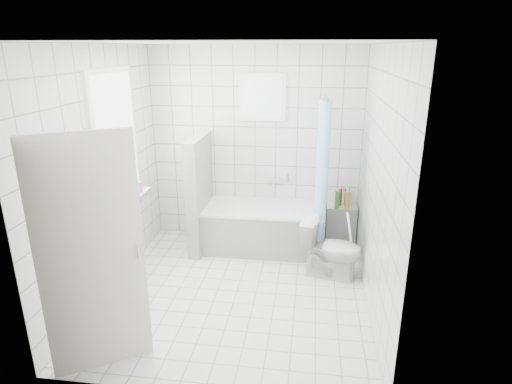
# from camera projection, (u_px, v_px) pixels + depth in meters

# --- Properties ---
(ground) EXTENTS (3.00, 3.00, 0.00)m
(ground) POSITION_uv_depth(u_px,v_px,m) (237.00, 291.00, 4.73)
(ground) COLOR white
(ground) RESTS_ON ground
(ceiling) EXTENTS (3.00, 3.00, 0.00)m
(ceiling) POSITION_uv_depth(u_px,v_px,m) (233.00, 43.00, 3.89)
(ceiling) COLOR white
(ceiling) RESTS_ON ground
(wall_back) EXTENTS (2.80, 0.02, 2.60)m
(wall_back) POSITION_uv_depth(u_px,v_px,m) (255.00, 146.00, 5.72)
(wall_back) COLOR white
(wall_back) RESTS_ON ground
(wall_front) EXTENTS (2.80, 0.02, 2.60)m
(wall_front) POSITION_uv_depth(u_px,v_px,m) (196.00, 243.00, 2.90)
(wall_front) COLOR white
(wall_front) RESTS_ON ground
(wall_left) EXTENTS (0.02, 3.00, 2.60)m
(wall_left) POSITION_uv_depth(u_px,v_px,m) (104.00, 174.00, 4.48)
(wall_left) COLOR white
(wall_left) RESTS_ON ground
(wall_right) EXTENTS (0.02, 3.00, 2.60)m
(wall_right) POSITION_uv_depth(u_px,v_px,m) (377.00, 185.00, 4.13)
(wall_right) COLOR white
(wall_right) RESTS_ON ground
(window_left) EXTENTS (0.01, 0.90, 1.40)m
(window_left) POSITION_uv_depth(u_px,v_px,m) (117.00, 140.00, 4.66)
(window_left) COLOR white
(window_left) RESTS_ON wall_left
(window_back) EXTENTS (0.50, 0.01, 0.50)m
(window_back) POSITION_uv_depth(u_px,v_px,m) (262.00, 97.00, 5.45)
(window_back) COLOR white
(window_back) RESTS_ON wall_back
(window_sill) EXTENTS (0.18, 1.02, 0.08)m
(window_sill) POSITION_uv_depth(u_px,v_px,m) (128.00, 204.00, 4.90)
(window_sill) COLOR white
(window_sill) RESTS_ON wall_left
(door) EXTENTS (0.70, 0.46, 2.00)m
(door) POSITION_uv_depth(u_px,v_px,m) (92.00, 258.00, 3.33)
(door) COLOR silver
(door) RESTS_ON ground
(bathtub) EXTENTS (1.55, 0.77, 0.58)m
(bathtub) POSITION_uv_depth(u_px,v_px,m) (264.00, 227.00, 5.67)
(bathtub) COLOR white
(bathtub) RESTS_ON ground
(partition_wall) EXTENTS (0.15, 0.85, 1.50)m
(partition_wall) POSITION_uv_depth(u_px,v_px,m) (200.00, 193.00, 5.58)
(partition_wall) COLOR white
(partition_wall) RESTS_ON ground
(tiled_ledge) EXTENTS (0.40, 0.24, 0.55)m
(tiled_ledge) POSITION_uv_depth(u_px,v_px,m) (341.00, 225.00, 5.79)
(tiled_ledge) COLOR white
(tiled_ledge) RESTS_ON ground
(toilet) EXTENTS (0.75, 0.53, 0.70)m
(toilet) POSITION_uv_depth(u_px,v_px,m) (331.00, 249.00, 4.94)
(toilet) COLOR white
(toilet) RESTS_ON ground
(curtain_rod) EXTENTS (0.02, 0.80, 0.02)m
(curtain_rod) POSITION_uv_depth(u_px,v_px,m) (325.00, 98.00, 5.00)
(curtain_rod) COLOR silver
(curtain_rod) RESTS_ON wall_back
(shower_curtain) EXTENTS (0.14, 0.48, 1.78)m
(shower_curtain) POSITION_uv_depth(u_px,v_px,m) (322.00, 174.00, 5.17)
(shower_curtain) COLOR #55B8FB
(shower_curtain) RESTS_ON curtain_rod
(tub_faucet) EXTENTS (0.18, 0.06, 0.06)m
(tub_faucet) POSITION_uv_depth(u_px,v_px,m) (274.00, 180.00, 5.79)
(tub_faucet) COLOR silver
(tub_faucet) RESTS_ON wall_back
(sill_bottles) EXTENTS (0.14, 0.55, 0.27)m
(sill_bottles) POSITION_uv_depth(u_px,v_px,m) (130.00, 190.00, 4.91)
(sill_bottles) COLOR white
(sill_bottles) RESTS_ON window_sill
(ledge_bottles) EXTENTS (0.19, 0.19, 0.24)m
(ledge_bottles) POSITION_uv_depth(u_px,v_px,m) (343.00, 198.00, 5.63)
(ledge_bottles) COLOR red
(ledge_bottles) RESTS_ON tiled_ledge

